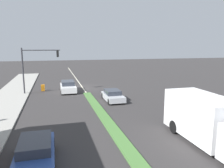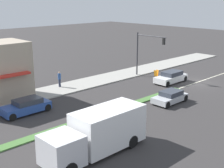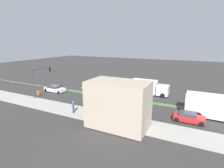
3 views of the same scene
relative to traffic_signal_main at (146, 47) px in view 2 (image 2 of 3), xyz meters
The scene contains 10 objects.
ground_plane 17.15m from the traffic_signal_main, 111.52° to the left, with size 160.00×160.00×0.00m, color #333030.
sidewalk_right 16.74m from the traffic_signal_main, 79.83° to the left, with size 4.00×73.00×0.12m, color #9E9B93.
lane_marking_center 7.67m from the traffic_signal_main, 158.07° to the right, with size 0.16×60.00×0.01m, color beige.
traffic_signal_main is the anchor object (origin of this frame).
pedestrian 11.80m from the traffic_signal_main, 71.60° to the left, with size 0.34×0.34×1.78m.
warning_aframe_sign 3.82m from the traffic_signal_main, 116.62° to the right, with size 0.45×0.53×0.84m.
delivery_truck 21.28m from the traffic_signal_main, 121.76° to the left, with size 2.44×7.50×2.87m.
sedan_silver 10.81m from the traffic_signal_main, 144.03° to the left, with size 1.81×3.85×1.19m.
van_white 5.09m from the traffic_signal_main, behind, with size 1.89×4.54×1.39m.
coupe_blue 18.09m from the traffic_signal_main, 93.62° to the left, with size 1.85×4.33×1.34m.
Camera 2 is at (-19.28, 32.97, 10.06)m, focal length 50.00 mm.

